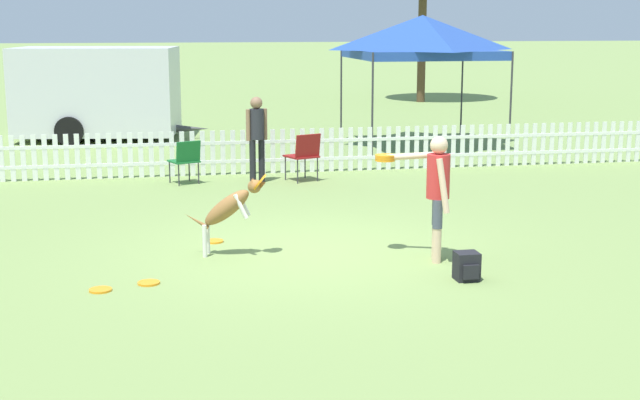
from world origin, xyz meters
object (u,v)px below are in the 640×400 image
(handler_person, at_px, (434,184))
(canopy_tent_main, at_px, (422,37))
(leaping_dog, at_px, (230,206))
(backpack_on_grass, at_px, (467,266))
(frisbee_midfield, at_px, (214,241))
(spectator_standing, at_px, (257,131))
(frisbee_near_handler, at_px, (149,283))
(folding_chair_blue_left, at_px, (304,153))
(equipment_trailer, at_px, (98,91))
(frisbee_near_dog, at_px, (100,290))
(folding_chair_center, at_px, (186,158))

(handler_person, height_order, canopy_tent_main, canopy_tent_main)
(handler_person, xyz_separation_m, leaping_dog, (-2.41, 0.68, -0.32))
(backpack_on_grass, relative_size, canopy_tent_main, 0.10)
(handler_person, bearing_deg, backpack_on_grass, -156.57)
(frisbee_midfield, height_order, spectator_standing, spectator_standing)
(handler_person, relative_size, frisbee_near_handler, 6.22)
(backpack_on_grass, height_order, canopy_tent_main, canopy_tent_main)
(leaping_dog, distance_m, folding_chair_blue_left, 5.37)
(backpack_on_grass, bearing_deg, handler_person, 97.40)
(frisbee_near_handler, bearing_deg, folding_chair_blue_left, 65.06)
(leaping_dog, distance_m, canopy_tent_main, 10.77)
(leaping_dog, bearing_deg, spectator_standing, -174.66)
(handler_person, relative_size, canopy_tent_main, 0.48)
(backpack_on_grass, bearing_deg, frisbee_near_handler, 171.54)
(canopy_tent_main, bearing_deg, folding_chair_blue_left, -130.23)
(equipment_trailer, bearing_deg, frisbee_near_dog, -78.47)
(frisbee_near_dog, bearing_deg, equipment_trailer, 92.72)
(leaping_dog, height_order, spectator_standing, spectator_standing)
(handler_person, bearing_deg, folding_chair_center, 40.97)
(frisbee_near_handler, distance_m, folding_chair_center, 6.28)
(frisbee_near_dog, xyz_separation_m, canopy_tent_main, (6.84, 10.39, 2.52))
(handler_person, relative_size, folding_chair_blue_left, 1.73)
(handler_person, height_order, frisbee_midfield, handler_person)
(frisbee_near_handler, relative_size, spectator_standing, 0.16)
(spectator_standing, bearing_deg, handler_person, 84.88)
(handler_person, xyz_separation_m, backpack_on_grass, (0.12, -0.89, -0.80))
(leaping_dog, height_order, canopy_tent_main, canopy_tent_main)
(frisbee_midfield, relative_size, equipment_trailer, 0.05)
(frisbee_near_handler, relative_size, folding_chair_blue_left, 0.28)
(handler_person, distance_m, canopy_tent_main, 10.39)
(backpack_on_grass, bearing_deg, spectator_standing, 103.21)
(frisbee_near_dog, bearing_deg, handler_person, 7.73)
(folding_chair_blue_left, bearing_deg, frisbee_midfield, 43.20)
(frisbee_near_handler, relative_size, frisbee_near_dog, 1.00)
(folding_chair_blue_left, distance_m, folding_chair_center, 2.14)
(folding_chair_center, height_order, canopy_tent_main, canopy_tent_main)
(frisbee_midfield, bearing_deg, canopy_tent_main, 57.04)
(spectator_standing, bearing_deg, equipment_trailer, -84.73)
(backpack_on_grass, relative_size, spectator_standing, 0.21)
(folding_chair_center, relative_size, equipment_trailer, 0.17)
(leaping_dog, bearing_deg, backpack_on_grass, 74.18)
(frisbee_near_dog, distance_m, canopy_tent_main, 12.69)
(leaping_dog, height_order, folding_chair_center, leaping_dog)
(leaping_dog, relative_size, folding_chair_blue_left, 1.19)
(frisbee_near_dog, height_order, backpack_on_grass, backpack_on_grass)
(folding_chair_blue_left, height_order, spectator_standing, spectator_standing)
(leaping_dog, height_order, frisbee_near_dog, leaping_dog)
(folding_chair_blue_left, bearing_deg, backpack_on_grass, 73.92)
(folding_chair_blue_left, relative_size, equipment_trailer, 0.19)
(backpack_on_grass, relative_size, folding_chair_center, 0.41)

